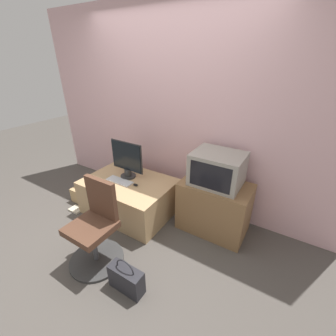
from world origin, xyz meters
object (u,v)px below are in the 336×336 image
office_chair (96,231)px  cardboard_box_lower (84,194)px  mouse (136,185)px  keyboard (120,181)px  book (76,209)px  handbag (126,279)px  crt_tv (217,169)px  main_monitor (127,160)px

office_chair → cardboard_box_lower: 1.24m
mouse → cardboard_box_lower: (-0.92, -0.12, -0.39)m
mouse → keyboard: bearing=-173.9°
mouse → office_chair: (0.10, -0.77, -0.12)m
mouse → book: mouse is taller
keyboard → handbag: 1.27m
mouse → office_chair: 0.79m
crt_tv → book: size_ratio=3.07×
keyboard → crt_tv: crt_tv is taller
office_chair → handbag: size_ratio=2.47×
crt_tv → office_chair: crt_tv is taller
main_monitor → handbag: 1.46m
keyboard → mouse: mouse is taller
main_monitor → crt_tv: crt_tv is taller
main_monitor → cardboard_box_lower: (-0.68, -0.26, -0.63)m
main_monitor → handbag: (0.83, -1.04, -0.60)m
keyboard → cardboard_box_lower: keyboard is taller
main_monitor → cardboard_box_lower: bearing=-159.2°
book → handbag: bearing=-20.5°
crt_tv → cardboard_box_lower: crt_tv is taller
office_chair → handbag: (0.49, -0.13, -0.24)m
mouse → crt_tv: 1.05m
mouse → crt_tv: size_ratio=0.12×
keyboard → handbag: keyboard is taller
office_chair → cardboard_box_lower: (-1.03, 0.65, -0.27)m
crt_tv → cardboard_box_lower: size_ratio=1.93×
mouse → book: (-0.82, -0.37, -0.48)m
keyboard → mouse: 0.25m
mouse → office_chair: bearing=-82.4°
cardboard_box_lower → mouse: bearing=7.6°
crt_tv → handbag: (-0.34, -1.24, -0.69)m
keyboard → office_chair: bearing=-64.8°
office_chair → main_monitor: bearing=110.5°
mouse → handbag: 1.14m
crt_tv → book: crt_tv is taller
main_monitor → handbag: bearing=-51.2°
handbag → book: bearing=159.5°
main_monitor → crt_tv: (1.17, 0.20, 0.10)m
office_chair → cardboard_box_lower: size_ratio=3.14×
main_monitor → mouse: bearing=-29.8°
office_chair → handbag: bearing=-14.3°
cardboard_box_lower → handbag: size_ratio=0.79×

